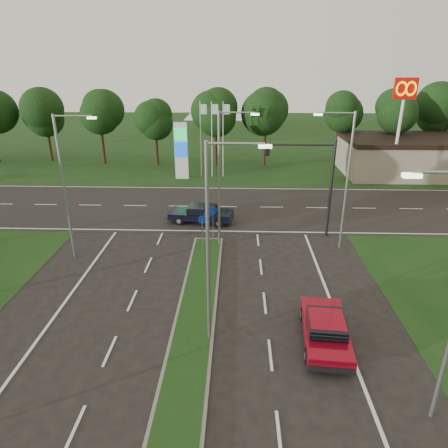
{
  "coord_description": "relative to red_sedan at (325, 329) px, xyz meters",
  "views": [
    {
      "loc": [
        1.98,
        -8.88,
        11.69
      ],
      "look_at": [
        1.17,
        14.55,
        2.2
      ],
      "focal_mm": 32.0,
      "sensor_mm": 36.0,
      "label": 1
    }
  ],
  "objects": [
    {
      "name": "treeline_far",
      "position": [
        -5.9,
        33.94,
        6.14
      ],
      "size": [
        6.0,
        6.0,
        9.9
      ],
      "color": "black",
      "rests_on": "ground"
    },
    {
      "name": "commercial_building",
      "position": [
        16.0,
        30.01,
        1.31
      ],
      "size": [
        16.0,
        9.0,
        4.0
      ],
      "primitive_type": "cube",
      "color": "gray",
      "rests_on": "ground"
    },
    {
      "name": "streetlight_median_near",
      "position": [
        -5.0,
        0.01,
        4.39
      ],
      "size": [
        2.53,
        0.22,
        9.0
      ],
      "color": "gray",
      "rests_on": "ground"
    },
    {
      "name": "navy_sedan",
      "position": [
        -6.79,
        14.37,
        0.03
      ],
      "size": [
        5.09,
        2.62,
        1.34
      ],
      "rotation": [
        0.0,
        0.0,
        1.44
      ],
      "color": "black",
      "rests_on": "ground"
    },
    {
      "name": "median_signs",
      "position": [
        -6.0,
        10.41,
        1.03
      ],
      "size": [
        1.16,
        1.76,
        2.38
      ],
      "color": "gray",
      "rests_on": "ground"
    },
    {
      "name": "streetlight_right_far",
      "position": [
        2.8,
        10.01,
        4.39
      ],
      "size": [
        2.53,
        0.22,
        9.0
      ],
      "rotation": [
        0.0,
        0.0,
        3.14
      ],
      "color": "gray",
      "rests_on": "ground"
    },
    {
      "name": "verge_far",
      "position": [
        -6.0,
        49.01,
        -0.69
      ],
      "size": [
        160.0,
        50.0,
        0.02
      ],
      "primitive_type": "cube",
      "color": "#123311",
      "rests_on": "ground"
    },
    {
      "name": "streetlight_median_far",
      "position": [
        -5.0,
        10.01,
        4.39
      ],
      "size": [
        2.53,
        0.22,
        9.0
      ],
      "color": "gray",
      "rests_on": "ground"
    },
    {
      "name": "traffic_signal",
      "position": [
        1.19,
        12.01,
        3.97
      ],
      "size": [
        5.1,
        0.42,
        7.0
      ],
      "color": "black",
      "rests_on": "ground"
    },
    {
      "name": "streetlight_left_far",
      "position": [
        -14.3,
        8.01,
        4.39
      ],
      "size": [
        2.53,
        0.22,
        9.0
      ],
      "color": "gray",
      "rests_on": "ground"
    },
    {
      "name": "median_kerb",
      "position": [
        -6.0,
        -1.99,
        -0.63
      ],
      "size": [
        2.0,
        26.0,
        0.12
      ],
      "primitive_type": "cube",
      "color": "slate",
      "rests_on": "ground"
    },
    {
      "name": "mcdonalds_sign",
      "position": [
        12.0,
        25.98,
        7.3
      ],
      "size": [
        2.2,
        0.47,
        10.4
      ],
      "color": "silver",
      "rests_on": "ground"
    },
    {
      "name": "cross_road",
      "position": [
        -6.0,
        18.01,
        -0.69
      ],
      "size": [
        160.0,
        12.0,
        0.02
      ],
      "primitive_type": "cube",
      "color": "black",
      "rests_on": "ground"
    },
    {
      "name": "red_sedan",
      "position": [
        0.0,
        0.0,
        0.0
      ],
      "size": [
        2.29,
        4.79,
        1.28
      ],
      "rotation": [
        0.0,
        0.0,
        -0.09
      ],
      "color": "maroon",
      "rests_on": "ground"
    },
    {
      "name": "gas_pylon",
      "position": [
        -9.78,
        27.06,
        2.51
      ],
      "size": [
        5.8,
        1.26,
        8.0
      ],
      "color": "silver",
      "rests_on": "ground"
    }
  ]
}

